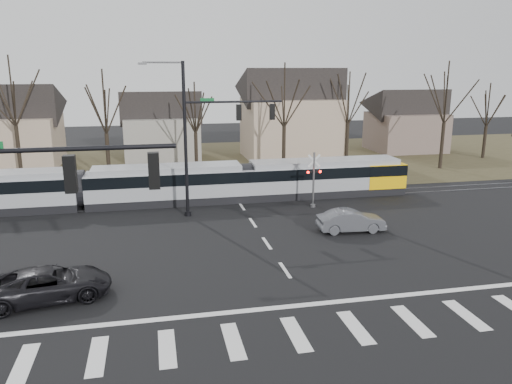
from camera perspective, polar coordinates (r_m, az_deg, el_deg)
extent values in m
plane|color=black|center=(23.34, 4.64, -10.77)|extent=(140.00, 140.00, 0.00)
cube|color=#38331E|center=(53.54, -5.09, 3.44)|extent=(140.00, 28.00, 0.01)
cube|color=silver|center=(19.54, -25.03, -17.39)|extent=(0.60, 2.60, 0.01)
cube|color=silver|center=(19.11, -17.68, -17.41)|extent=(0.60, 2.60, 0.01)
cube|color=silver|center=(18.98, -10.13, -17.16)|extent=(0.60, 2.60, 0.01)
cube|color=silver|center=(19.15, -2.63, -16.62)|extent=(0.60, 2.60, 0.01)
cube|color=silver|center=(19.62, 4.58, -15.85)|extent=(0.60, 2.60, 0.01)
cube|color=silver|center=(20.36, 11.30, -14.91)|extent=(0.60, 2.60, 0.01)
cube|color=silver|center=(21.35, 17.42, -13.88)|extent=(0.60, 2.60, 0.01)
cube|color=silver|center=(22.55, 22.89, -12.81)|extent=(0.60, 2.60, 0.01)
cube|color=silver|center=(21.79, 6.01, -12.67)|extent=(28.00, 0.35, 0.01)
cube|color=silver|center=(25.09, 3.34, -8.90)|extent=(0.18, 2.00, 0.01)
cube|color=silver|center=(28.71, 1.24, -5.87)|extent=(0.18, 2.00, 0.01)
cube|color=silver|center=(32.41, -0.37, -3.52)|extent=(0.18, 2.00, 0.01)
cube|color=silver|center=(36.17, -1.63, -1.65)|extent=(0.18, 2.00, 0.01)
cube|color=silver|center=(39.99, -2.66, -0.14)|extent=(0.18, 2.00, 0.01)
cube|color=silver|center=(43.83, -3.51, 1.11)|extent=(0.18, 2.00, 0.01)
cube|color=silver|center=(47.70, -4.22, 2.15)|extent=(0.18, 2.00, 0.01)
cube|color=silver|center=(51.59, -4.82, 3.04)|extent=(0.18, 2.00, 0.01)
cube|color=#59595E|center=(37.21, -1.94, -1.17)|extent=(90.00, 0.12, 0.06)
cube|color=#59595E|center=(38.55, -2.30, -0.64)|extent=(90.00, 0.12, 0.06)
cube|color=gray|center=(37.25, -10.03, 0.83)|extent=(11.63, 2.71, 2.83)
cube|color=black|center=(37.12, -10.06, 1.69)|extent=(11.65, 2.75, 0.82)
cube|color=gray|center=(39.48, 7.83, 1.66)|extent=(12.60, 2.71, 2.83)
cube|color=black|center=(39.36, 7.85, 2.47)|extent=(12.62, 2.75, 0.82)
cube|color=#FFBD07|center=(41.29, 14.06, 2.03)|extent=(3.10, 2.77, 1.89)
imported|color=#4F5157|center=(31.09, 10.81, -3.24)|extent=(1.93, 4.29, 1.36)
imported|color=black|center=(23.58, -22.57, -9.68)|extent=(4.28, 6.05, 1.44)
cylinder|color=black|center=(14.68, -21.95, 4.54)|extent=(6.50, 0.14, 0.14)
cube|color=black|center=(14.74, -20.46, 1.93)|extent=(0.32, 0.32, 1.05)
sphere|color=#FF0C07|center=(14.68, -20.57, 3.19)|extent=(0.22, 0.22, 0.22)
cube|color=black|center=(14.57, -11.59, 2.40)|extent=(0.32, 0.32, 1.05)
sphere|color=#FF0C07|center=(14.51, -11.65, 3.68)|extent=(0.22, 0.22, 0.22)
cylinder|color=black|center=(33.19, -8.07, 5.79)|extent=(0.22, 0.22, 10.20)
cylinder|color=black|center=(34.23, -7.79, -2.44)|extent=(0.44, 0.44, 0.30)
cylinder|color=black|center=(33.30, -2.55, 10.26)|extent=(6.50, 0.14, 0.14)
cube|color=#0C5926|center=(33.05, -5.59, 10.44)|extent=(0.90, 0.03, 0.22)
cube|color=black|center=(33.41, -1.98, 9.08)|extent=(0.32, 0.32, 1.05)
sphere|color=#FF0C07|center=(33.38, -1.98, 9.64)|extent=(0.22, 0.22, 0.22)
cube|color=black|center=(33.87, 1.87, 9.14)|extent=(0.32, 0.32, 1.05)
sphere|color=#FF0C07|center=(33.85, 1.87, 9.70)|extent=(0.22, 0.22, 0.22)
cube|color=#59595B|center=(32.79, -12.87, 14.11)|extent=(0.55, 0.22, 0.14)
cylinder|color=#59595B|center=(35.77, 6.60, 1.37)|extent=(0.14, 0.14, 4.00)
cylinder|color=#59595B|center=(36.23, 6.51, -1.56)|extent=(0.36, 0.36, 0.20)
cube|color=silver|center=(35.49, 6.66, 3.58)|extent=(0.95, 0.04, 0.95)
cube|color=silver|center=(35.49, 6.66, 3.58)|extent=(0.95, 0.04, 0.95)
cube|color=black|center=(35.65, 6.62, 2.31)|extent=(1.00, 0.10, 0.12)
sphere|color=#FF0C07|center=(35.43, 5.97, 2.26)|extent=(0.18, 0.18, 0.18)
sphere|color=#FF0C07|center=(35.72, 7.35, 2.31)|extent=(0.18, 0.18, 0.18)
cube|color=tan|center=(56.49, -26.07, 5.19)|extent=(9.00, 8.00, 5.00)
cube|color=gray|center=(56.80, -10.68, 6.15)|extent=(8.00, 7.00, 4.50)
cube|color=tan|center=(55.78, 4.00, 7.26)|extent=(10.00, 8.00, 6.50)
cube|color=#68564D|center=(63.43, 16.72, 6.60)|extent=(8.00, 7.00, 4.50)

